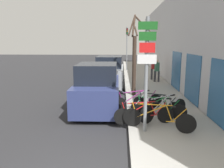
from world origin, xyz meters
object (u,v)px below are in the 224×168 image
bicycle_4 (157,105)px  pedestrian_far (157,69)px  bicycle_0 (158,119)px  parked_car_1 (110,73)px  bicycle_1 (144,114)px  bicycle_3 (158,109)px  signpost (146,70)px  street_tree (135,57)px  traffic_light (127,43)px  bicycle_5 (138,102)px  parked_car_0 (98,89)px  bicycle_2 (164,109)px  pedestrian_near (154,67)px

bicycle_4 → pedestrian_far: size_ratio=1.12×
bicycle_0 → bicycle_4: (0.21, 1.67, -0.01)m
parked_car_1 → bicycle_1: bearing=-76.5°
bicycle_0 → bicycle_3: bearing=8.3°
bicycle_1 → bicycle_3: (0.61, 0.68, 0.00)m
signpost → street_tree: size_ratio=0.84×
pedestrian_far → signpost: bearing=-90.8°
signpost → bicycle_3: (0.65, 1.35, -1.69)m
traffic_light → bicycle_5: bearing=-89.2°
bicycle_0 → street_tree: street_tree is taller
bicycle_3 → bicycle_4: (0.01, 0.45, 0.01)m
parked_car_0 → street_tree: bearing=51.9°
pedestrian_far → bicycle_2: bearing=-86.6°
bicycle_1 → bicycle_2: bearing=-66.6°
bicycle_3 → parked_car_1: bearing=34.7°
bicycle_4 → bicycle_2: bearing=-130.5°
pedestrian_far → traffic_light: traffic_light is taller
parked_car_0 → traffic_light: bearing=82.2°
bicycle_0 → bicycle_2: bearing=-3.5°
bicycle_0 → bicycle_5: bicycle_0 is taller
bicycle_4 → parked_car_0: parked_car_0 is taller
pedestrian_near → bicycle_0: bearing=-113.9°
bicycle_4 → bicycle_0: bearing=-154.9°
pedestrian_near → pedestrian_far: (0.10, -1.02, -0.05)m
signpost → traffic_light: traffic_light is taller
bicycle_2 → bicycle_3: bearing=16.3°
bicycle_5 → bicycle_4: bearing=-146.3°
bicycle_1 → street_tree: (-0.12, 4.46, 1.77)m
parked_car_0 → traffic_light: (1.62, 13.61, 2.06)m
bicycle_4 → parked_car_1: (-2.27, 6.24, 0.46)m
pedestrian_far → bicycle_0: bearing=-88.2°
bicycle_2 → parked_car_0: bearing=25.0°
bicycle_4 → pedestrian_far: (1.19, 7.64, 0.59)m
street_tree → traffic_light: traffic_light is taller
pedestrian_near → parked_car_1: bearing=-161.0°
bicycle_2 → pedestrian_near: size_ratio=1.14×
signpost → street_tree: (-0.08, 5.13, 0.08)m
pedestrian_near → bicycle_2: bearing=-112.3°
bicycle_5 → bicycle_2: bearing=-162.3°
pedestrian_near → street_tree: street_tree is taller
traffic_light → bicycle_4: bearing=-86.4°
bicycle_0 → street_tree: 5.32m
parked_car_0 → street_tree: street_tree is taller
parked_car_1 → pedestrian_far: bearing=22.9°
bicycle_3 → parked_car_0: 2.92m
bicycle_0 → parked_car_0: parked_car_0 is taller
bicycle_4 → pedestrian_far: bearing=23.4°
bicycle_2 → street_tree: street_tree is taller
bicycle_4 → pedestrian_far: pedestrian_far is taller
bicycle_5 → parked_car_1: bearing=-6.7°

